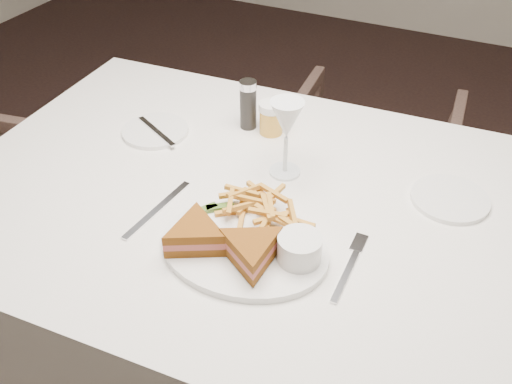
{
  "coord_description": "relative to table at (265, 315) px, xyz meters",
  "views": [
    {
      "loc": [
        0.69,
        -1.24,
        1.49
      ],
      "look_at": [
        0.31,
        -0.44,
        0.8
      ],
      "focal_mm": 40.0,
      "sensor_mm": 36.0,
      "label": 1
    }
  ],
  "objects": [
    {
      "name": "ground",
      "position": [
        -0.31,
        0.39,
        -0.38
      ],
      "size": [
        5.0,
        5.0,
        0.0
      ],
      "primitive_type": "plane",
      "color": "black",
      "rests_on": "ground"
    },
    {
      "name": "chair_far",
      "position": [
        0.02,
        0.84,
        -0.08
      ],
      "size": [
        0.61,
        0.58,
        0.59
      ],
      "primitive_type": "imported",
      "rotation": [
        0.0,
        0.0,
        3.22
      ],
      "color": "#4A352D",
      "rests_on": "ground"
    },
    {
      "name": "table",
      "position": [
        0.0,
        0.0,
        0.0
      ],
      "size": [
        1.4,
        0.97,
        0.75
      ],
      "primitive_type": "cube",
      "rotation": [
        0.0,
        0.0,
        0.05
      ],
      "color": "white",
      "rests_on": "ground"
    },
    {
      "name": "table_setting",
      "position": [
        0.01,
        -0.06,
        0.41
      ],
      "size": [
        0.85,
        0.57,
        0.18
      ],
      "color": "white",
      "rests_on": "table"
    }
  ]
}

